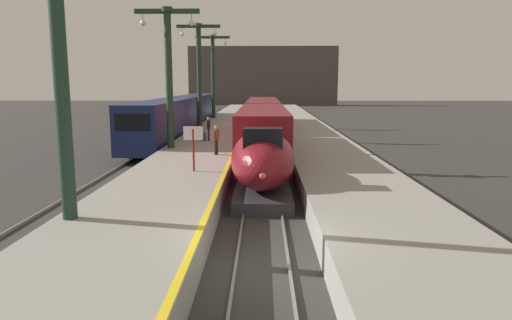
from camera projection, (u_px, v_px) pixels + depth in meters
name	position (u px, v px, depth m)	size (l,w,h in m)	color
ground_plane	(262.00, 272.00, 12.81)	(260.00, 260.00, 0.00)	#33302D
platform_left	(212.00, 142.00, 37.20)	(4.80, 110.00, 1.05)	gray
platform_right	(313.00, 142.00, 37.08)	(4.80, 110.00, 1.05)	gray
platform_left_safety_stripe	(241.00, 135.00, 37.08)	(0.20, 107.80, 0.01)	yellow
rail_main_left	(254.00, 143.00, 39.94)	(0.08, 110.00, 0.12)	slate
rail_main_right	(272.00, 143.00, 39.92)	(0.08, 110.00, 0.12)	slate
rail_secondary_left	(160.00, 143.00, 40.06)	(0.08, 110.00, 0.12)	slate
rail_secondary_right	(178.00, 143.00, 40.04)	(0.08, 110.00, 0.12)	slate
highspeed_train_main	(263.00, 126.00, 35.48)	(2.92, 37.47, 3.60)	maroon
regional_train_adjacent	(183.00, 114.00, 46.79)	(2.85, 36.60, 3.80)	#141E4C
station_column_near	(59.00, 27.00, 13.30)	(4.00, 0.68, 9.27)	#1E3828
station_column_mid	(169.00, 64.00, 28.96)	(4.00, 0.68, 8.72)	#1E3828
station_column_far	(199.00, 66.00, 42.78)	(4.00, 0.68, 9.49)	#1E3828
station_column_distant	(213.00, 69.00, 54.70)	(4.00, 0.68, 9.67)	#1E3828
passenger_near_edge	(208.00, 127.00, 33.53)	(0.27, 0.57, 1.69)	#23232D
passenger_mid_platform	(216.00, 138.00, 26.85)	(0.36, 0.53, 1.69)	#23232D
rolling_suitcase	(203.00, 137.00, 33.46)	(0.40, 0.22, 0.98)	#4C4C51
departure_info_board	(193.00, 139.00, 21.65)	(0.90, 0.10, 2.12)	maroon
terminus_back_wall	(263.00, 76.00, 112.30)	(36.00, 2.00, 14.00)	#4C4742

